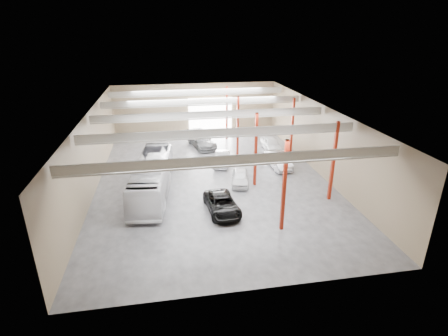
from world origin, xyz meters
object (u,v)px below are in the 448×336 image
object	(u,v)px
coach_bus	(152,177)
car_row_b	(222,159)
car_right_far	(271,144)
car_row_c	(202,140)
car_right_near	(278,160)
black_sedan	(222,204)
car_row_a	(240,177)

from	to	relation	value
coach_bus	car_row_b	world-z (taller)	coach_bus
coach_bus	car_right_far	distance (m)	17.14
car_row_c	car_right_near	distance (m)	10.99
black_sedan	car_right_near	size ratio (longest dim) A/B	1.03
coach_bus	car_row_b	xyz separation A→B (m)	(7.32, 6.01, -0.94)
car_row_a	car_row_c	xyz separation A→B (m)	(-2.41, 11.70, 0.17)
car_row_a	car_right_near	distance (m)	6.04
coach_bus	car_row_b	bearing A→B (deg)	45.65
car_right_near	car_row_b	bearing A→B (deg)	161.26
coach_bus	car_row_c	size ratio (longest dim) A/B	2.02
black_sedan	car_right_far	bearing A→B (deg)	54.23
coach_bus	car_row_a	world-z (taller)	coach_bus
coach_bus	car_row_a	bearing A→B (deg)	11.90
coach_bus	car_right_far	bearing A→B (deg)	41.27
car_row_a	car_row_b	xyz separation A→B (m)	(-0.90, 5.20, 0.02)
car_row_c	car_right_far	bearing A→B (deg)	-31.95
car_row_a	car_right_near	size ratio (longest dim) A/B	0.82
car_right_near	car_row_a	bearing A→B (deg)	-147.04
car_row_b	car_right_near	world-z (taller)	car_right_near
coach_bus	car_row_a	xyz separation A→B (m)	(8.22, 0.81, -0.96)
car_row_a	coach_bus	bearing A→B (deg)	-161.84
black_sedan	car_right_near	xyz separation A→B (m)	(7.57, 8.70, 0.10)
car_row_b	car_right_far	xyz separation A→B (m)	(6.70, 3.81, 0.06)
black_sedan	car_row_a	world-z (taller)	black_sedan
black_sedan	car_row_a	distance (m)	5.84
car_row_a	car_row_c	distance (m)	11.94
black_sedan	car_right_far	distance (m)	16.53
car_right_near	coach_bus	bearing A→B (deg)	-164.31
car_row_a	car_row_c	size ratio (longest dim) A/B	0.68
car_row_c	car_right_near	xyz separation A→B (m)	(7.33, -8.19, -0.04)
car_right_far	car_row_b	bearing A→B (deg)	-151.14
car_right_near	car_right_far	distance (m)	5.57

